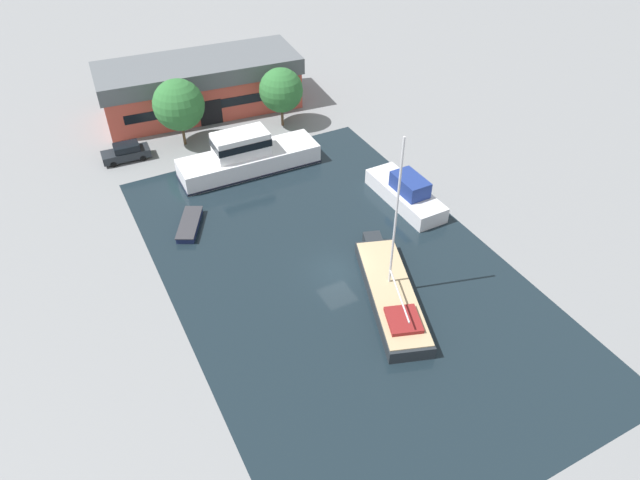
{
  "coord_description": "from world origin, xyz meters",
  "views": [
    {
      "loc": [
        -16.12,
        -27.81,
        29.46
      ],
      "look_at": [
        0.0,
        2.96,
        1.0
      ],
      "focal_mm": 32.0,
      "sensor_mm": 36.0,
      "label": 1
    }
  ],
  "objects": [
    {
      "name": "parked_car",
      "position": [
        -10.42,
        23.92,
        0.84
      ],
      "size": [
        4.64,
        2.07,
        1.7
      ],
      "rotation": [
        0.0,
        0.0,
        1.51
      ],
      "color": "#1E2328",
      "rests_on": "ground"
    },
    {
      "name": "ground_plane",
      "position": [
        0.0,
        0.0,
        0.0
      ],
      "size": [
        440.0,
        440.0,
        0.0
      ],
      "primitive_type": "plane",
      "color": "gray"
    },
    {
      "name": "sailboat_moored",
      "position": [
        1.96,
        -4.29,
        0.62
      ],
      "size": [
        6.62,
        12.53,
        12.85
      ],
      "rotation": [
        0.0,
        0.0,
        -0.34
      ],
      "color": "#23282D",
      "rests_on": "water_canal"
    },
    {
      "name": "small_dinghy",
      "position": [
        -8.32,
        10.58,
        0.3
      ],
      "size": [
        3.47,
        4.73,
        0.58
      ],
      "rotation": [
        0.0,
        0.0,
        2.65
      ],
      "color": "#19234C",
      "rests_on": "water_canal"
    },
    {
      "name": "motor_cruiser",
      "position": [
        -0.59,
        16.72,
        1.45
      ],
      "size": [
        13.52,
        4.2,
        4.0
      ],
      "rotation": [
        0.0,
        0.0,
        1.55
      ],
      "color": "white",
      "rests_on": "water_canal"
    },
    {
      "name": "quay_tree_near_building",
      "position": [
        -4.48,
        24.26,
        4.37
      ],
      "size": [
        5.05,
        5.05,
        6.9
      ],
      "color": "brown",
      "rests_on": "ground"
    },
    {
      "name": "warehouse_building",
      "position": [
        -0.22,
        30.96,
        2.88
      ],
      "size": [
        22.26,
        9.98,
        5.68
      ],
      "rotation": [
        0.0,
        0.0,
        -0.09
      ],
      "color": "#C64C3D",
      "rests_on": "ground"
    },
    {
      "name": "cabin_boat",
      "position": [
        9.7,
        5.21,
        1.02
      ],
      "size": [
        3.04,
        8.6,
        2.83
      ],
      "rotation": [
        0.0,
        0.0,
        0.01
      ],
      "color": "silver",
      "rests_on": "water_canal"
    },
    {
      "name": "quay_tree_by_water",
      "position": [
        6.1,
        23.32,
        4.04
      ],
      "size": [
        4.58,
        4.58,
        6.33
      ],
      "color": "brown",
      "rests_on": "ground"
    },
    {
      "name": "water_canal",
      "position": [
        0.0,
        0.0,
        0.0
      ],
      "size": [
        24.4,
        39.46,
        0.01
      ],
      "primitive_type": "cube",
      "color": "black",
      "rests_on": "ground"
    }
  ]
}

